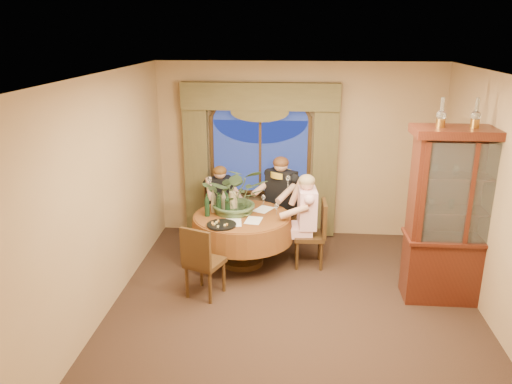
# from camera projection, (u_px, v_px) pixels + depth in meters

# --- Properties ---
(floor) EXTENTS (5.00, 5.00, 0.00)m
(floor) POSITION_uv_depth(u_px,v_px,m) (294.00, 311.00, 6.06)
(floor) COLOR black
(floor) RESTS_ON ground
(wall_back) EXTENTS (4.50, 0.00, 4.50)m
(wall_back) POSITION_uv_depth(u_px,v_px,m) (298.00, 151.00, 7.99)
(wall_back) COLOR #9D7C54
(wall_back) RESTS_ON ground
(wall_right) EXTENTS (0.00, 5.00, 5.00)m
(wall_right) POSITION_uv_depth(u_px,v_px,m) (503.00, 208.00, 5.45)
(wall_right) COLOR #9D7C54
(wall_right) RESTS_ON ground
(ceiling) EXTENTS (5.00, 5.00, 0.00)m
(ceiling) POSITION_uv_depth(u_px,v_px,m) (300.00, 76.00, 5.19)
(ceiling) COLOR white
(ceiling) RESTS_ON wall_back
(window) EXTENTS (1.62, 0.10, 1.32)m
(window) POSITION_uv_depth(u_px,v_px,m) (260.00, 157.00, 8.01)
(window) COLOR navy
(window) RESTS_ON wall_back
(arched_transom) EXTENTS (1.60, 0.06, 0.44)m
(arched_transom) POSITION_uv_depth(u_px,v_px,m) (260.00, 109.00, 7.76)
(arched_transom) COLOR navy
(arched_transom) RESTS_ON wall_back
(drapery_left) EXTENTS (0.38, 0.14, 2.32)m
(drapery_left) POSITION_uv_depth(u_px,v_px,m) (197.00, 164.00, 8.08)
(drapery_left) COLOR #494225
(drapery_left) RESTS_ON floor
(drapery_right) EXTENTS (0.38, 0.14, 2.32)m
(drapery_right) POSITION_uv_depth(u_px,v_px,m) (325.00, 167.00, 7.91)
(drapery_right) COLOR #494225
(drapery_right) RESTS_ON floor
(swag_valance) EXTENTS (2.45, 0.16, 0.42)m
(swag_valance) POSITION_uv_depth(u_px,v_px,m) (260.00, 96.00, 7.62)
(swag_valance) COLOR #494225
(swag_valance) RESTS_ON wall_back
(dining_table) EXTENTS (1.73, 1.73, 0.75)m
(dining_table) POSITION_uv_depth(u_px,v_px,m) (242.00, 239.00, 7.19)
(dining_table) COLOR maroon
(dining_table) RESTS_ON floor
(china_cabinet) EXTENTS (1.36, 0.54, 2.19)m
(china_cabinet) POSITION_uv_depth(u_px,v_px,m) (462.00, 218.00, 6.02)
(china_cabinet) COLOR #3A150E
(china_cabinet) RESTS_ON floor
(oil_lamp_left) EXTENTS (0.11, 0.11, 0.34)m
(oil_lamp_left) POSITION_uv_depth(u_px,v_px,m) (442.00, 112.00, 5.65)
(oil_lamp_left) COLOR #A5722D
(oil_lamp_left) RESTS_ON china_cabinet
(oil_lamp_center) EXTENTS (0.11, 0.11, 0.34)m
(oil_lamp_center) POSITION_uv_depth(u_px,v_px,m) (476.00, 113.00, 5.62)
(oil_lamp_center) COLOR #A5722D
(oil_lamp_center) RESTS_ON china_cabinet
(oil_lamp_right) EXTENTS (0.11, 0.11, 0.34)m
(oil_lamp_right) POSITION_uv_depth(u_px,v_px,m) (511.00, 113.00, 5.59)
(oil_lamp_right) COLOR #A5722D
(oil_lamp_right) RESTS_ON china_cabinet
(chair_right) EXTENTS (0.43, 0.43, 0.96)m
(chair_right) POSITION_uv_depth(u_px,v_px,m) (309.00, 234.00, 7.11)
(chair_right) COLOR black
(chair_right) RESTS_ON floor
(chair_back_right) EXTENTS (0.58, 0.58, 0.96)m
(chair_back_right) POSITION_uv_depth(u_px,v_px,m) (283.00, 212.00, 7.95)
(chair_back_right) COLOR black
(chair_back_right) RESTS_ON floor
(chair_back) EXTENTS (0.57, 0.57, 0.96)m
(chair_back) POSITION_uv_depth(u_px,v_px,m) (221.00, 212.00, 7.97)
(chair_back) COLOR black
(chair_back) RESTS_ON floor
(chair_front_left) EXTENTS (0.55, 0.55, 0.96)m
(chair_front_left) POSITION_uv_depth(u_px,v_px,m) (205.00, 260.00, 6.30)
(chair_front_left) COLOR black
(chair_front_left) RESTS_ON floor
(person_pink) EXTENTS (0.48, 0.52, 1.35)m
(person_pink) POSITION_uv_depth(u_px,v_px,m) (307.00, 220.00, 7.10)
(person_pink) COLOR #F6BFCA
(person_pink) RESTS_ON floor
(person_back) EXTENTS (0.59, 0.57, 1.25)m
(person_back) POSITION_uv_depth(u_px,v_px,m) (220.00, 203.00, 7.92)
(person_back) COLOR black
(person_back) RESTS_ON floor
(person_scarf) EXTENTS (0.69, 0.68, 1.43)m
(person_scarf) POSITION_uv_depth(u_px,v_px,m) (281.00, 201.00, 7.78)
(person_scarf) COLOR black
(person_scarf) RESTS_ON floor
(stoneware_vase) EXTENTS (0.15, 0.15, 0.29)m
(stoneware_vase) POSITION_uv_depth(u_px,v_px,m) (233.00, 201.00, 7.20)
(stoneware_vase) COLOR tan
(stoneware_vase) RESTS_ON dining_table
(centerpiece_plant) EXTENTS (0.93, 1.03, 0.80)m
(centerpiece_plant) POSITION_uv_depth(u_px,v_px,m) (236.00, 171.00, 7.02)
(centerpiece_plant) COLOR #405A36
(centerpiece_plant) RESTS_ON dining_table
(olive_bowl) EXTENTS (0.15, 0.15, 0.05)m
(olive_bowl) POSITION_uv_depth(u_px,v_px,m) (244.00, 215.00, 7.03)
(olive_bowl) COLOR #45572C
(olive_bowl) RESTS_ON dining_table
(cheese_platter) EXTENTS (0.40, 0.40, 0.02)m
(cheese_platter) POSITION_uv_depth(u_px,v_px,m) (222.00, 225.00, 6.69)
(cheese_platter) COLOR black
(cheese_platter) RESTS_ON dining_table
(wine_bottle_0) EXTENTS (0.07, 0.07, 0.33)m
(wine_bottle_0) POSITION_uv_depth(u_px,v_px,m) (228.00, 205.00, 6.99)
(wine_bottle_0) COLOR black
(wine_bottle_0) RESTS_ON dining_table
(wine_bottle_1) EXTENTS (0.07, 0.07, 0.33)m
(wine_bottle_1) POSITION_uv_depth(u_px,v_px,m) (207.00, 205.00, 6.99)
(wine_bottle_1) COLOR black
(wine_bottle_1) RESTS_ON dining_table
(wine_bottle_2) EXTENTS (0.07, 0.07, 0.33)m
(wine_bottle_2) POSITION_uv_depth(u_px,v_px,m) (225.00, 198.00, 7.27)
(wine_bottle_2) COLOR black
(wine_bottle_2) RESTS_ON dining_table
(wine_bottle_3) EXTENTS (0.07, 0.07, 0.33)m
(wine_bottle_3) POSITION_uv_depth(u_px,v_px,m) (219.00, 204.00, 7.05)
(wine_bottle_3) COLOR black
(wine_bottle_3) RESTS_ON dining_table
(wine_bottle_4) EXTENTS (0.07, 0.07, 0.33)m
(wine_bottle_4) POSITION_uv_depth(u_px,v_px,m) (224.00, 202.00, 7.11)
(wine_bottle_4) COLOR tan
(wine_bottle_4) RESTS_ON dining_table
(wine_bottle_5) EXTENTS (0.07, 0.07, 0.33)m
(wine_bottle_5) POSITION_uv_depth(u_px,v_px,m) (213.00, 201.00, 7.15)
(wine_bottle_5) COLOR tan
(wine_bottle_5) RESTS_ON dining_table
(tasting_paper_0) EXTENTS (0.25, 0.33, 0.00)m
(tasting_paper_0) POSITION_uv_depth(u_px,v_px,m) (254.00, 220.00, 6.87)
(tasting_paper_0) COLOR white
(tasting_paper_0) RESTS_ON dining_table
(tasting_paper_1) EXTENTS (0.32, 0.36, 0.00)m
(tasting_paper_1) POSITION_uv_depth(u_px,v_px,m) (263.00, 209.00, 7.29)
(tasting_paper_1) COLOR white
(tasting_paper_1) RESTS_ON dining_table
(tasting_paper_2) EXTENTS (0.25, 0.33, 0.00)m
(tasting_paper_2) POSITION_uv_depth(u_px,v_px,m) (234.00, 223.00, 6.79)
(tasting_paper_2) COLOR white
(tasting_paper_2) RESTS_ON dining_table
(wine_glass_person_pink) EXTENTS (0.07, 0.07, 0.18)m
(wine_glass_person_pink) POSITION_uv_depth(u_px,v_px,m) (276.00, 209.00, 7.05)
(wine_glass_person_pink) COLOR silver
(wine_glass_person_pink) RESTS_ON dining_table
(wine_glass_person_back) EXTENTS (0.07, 0.07, 0.18)m
(wine_glass_person_back) POSITION_uv_depth(u_px,v_px,m) (230.00, 199.00, 7.47)
(wine_glass_person_back) COLOR silver
(wine_glass_person_back) RESTS_ON dining_table
(wine_glass_person_scarf) EXTENTS (0.07, 0.07, 0.18)m
(wine_glass_person_scarf) POSITION_uv_depth(u_px,v_px,m) (263.00, 200.00, 7.41)
(wine_glass_person_scarf) COLOR silver
(wine_glass_person_scarf) RESTS_ON dining_table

